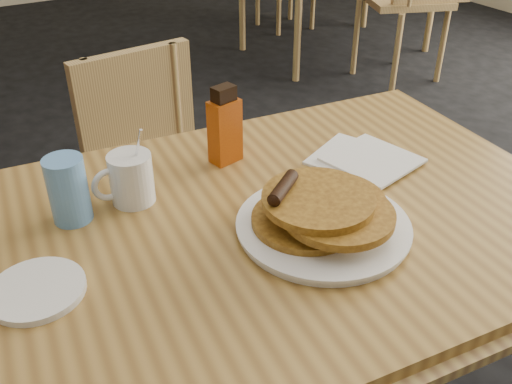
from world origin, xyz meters
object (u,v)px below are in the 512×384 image
Objects in this scene: main_table at (268,233)px; syrup_bottle at (225,127)px; chair_main_far at (152,166)px; pancake_plate at (323,217)px; coffee_mug at (130,178)px; blue_tumbler at (68,190)px.

main_table is 0.26m from syrup_bottle.
pancake_plate is (0.04, -0.81, 0.29)m from chair_main_far.
main_table is 0.29m from coffee_mug.
syrup_bottle is at bearing 8.57° from blue_tumbler.
blue_tumbler is (-0.35, -0.05, -0.02)m from syrup_bottle.
main_table is at bearing 124.04° from pancake_plate.
chair_main_far is 6.46× the size of blue_tumbler.
pancake_plate is 2.48× the size of blue_tumbler.
coffee_mug is (-0.20, 0.18, 0.09)m from main_table.
blue_tumbler is at bearing 175.98° from syrup_bottle.
main_table is 8.32× the size of coffee_mug.
chair_main_far is 4.76× the size of syrup_bottle.
coffee_mug is at bearing 179.70° from syrup_bottle.
syrup_bottle is (-0.03, 0.32, 0.05)m from pancake_plate.
main_table is 0.13m from pancake_plate.
pancake_plate is at bearing -35.06° from blue_tumbler.
syrup_bottle is (0.24, 0.05, 0.03)m from coffee_mug.
syrup_bottle reaches higher than blue_tumbler.
chair_main_far is at bearing 67.37° from coffee_mug.
main_table is at bearing -41.30° from coffee_mug.
chair_main_far is at bearing 92.63° from pancake_plate.
coffee_mug is at bearing 0.95° from blue_tumbler.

